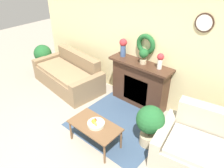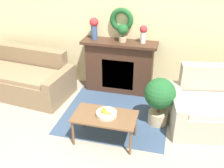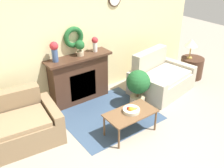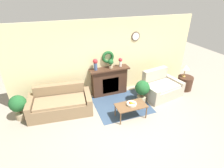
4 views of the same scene
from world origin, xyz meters
The scene contains 14 objects.
ground_plane centered at (0.00, 0.00, 0.00)m, with size 16.00×16.00×0.00m, color gray.
floor_rug centered at (0.12, 1.53, 0.00)m, with size 1.80×1.61×0.01m.
wall_back centered at (0.00, 2.60, 1.35)m, with size 6.80×0.16×2.70m.
fireplace centered at (-0.02, 2.40, 0.53)m, with size 1.43×0.41×1.05m.
couch_left centered at (-1.86, 1.86, 0.30)m, with size 2.02×1.16×0.83m.
loveseat_right centered at (1.72, 1.66, 0.31)m, with size 1.55×1.22×0.92m.
coffee_table centered at (0.12, 0.83, 0.40)m, with size 0.93×0.51×0.45m.
fruit_bowl centered at (0.14, 0.84, 0.49)m, with size 0.30×0.30×0.12m.
side_table_by_loveseat centered at (2.88, 1.68, 0.26)m, with size 0.58×0.58×0.53m.
table_lamp centered at (2.81, 1.73, 0.93)m, with size 0.32×0.32×0.50m.
vase_on_mantel_left centered at (-0.51, 2.40, 1.28)m, with size 0.17×0.17×0.41m.
vase_on_mantel_right centered at (0.41, 2.40, 1.23)m, with size 0.14×0.14×0.32m.
potted_plant_on_mantel centered at (0.04, 2.38, 1.24)m, with size 0.19×0.19×0.33m.
potted_plant_floor_by_loveseat centered at (0.85, 1.46, 0.50)m, with size 0.50×0.50×0.81m.
Camera 3 is at (-2.43, -2.08, 3.08)m, focal length 42.00 mm.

